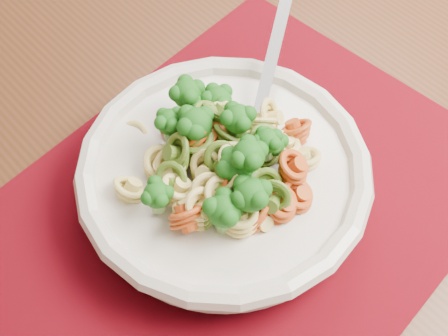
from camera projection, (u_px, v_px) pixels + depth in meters
name	position (u px, v px, depth m)	size (l,w,h in m)	color
dining_table	(213.00, 144.00, 0.70)	(1.78, 1.44, 0.76)	#4D2615
placemat	(239.00, 207.00, 0.55)	(0.44, 0.34, 0.00)	#5A0311
pasta_bowl	(224.00, 175.00, 0.53)	(0.25, 0.25, 0.05)	beige
pasta_broccoli_heap	(224.00, 164.00, 0.52)	(0.21, 0.21, 0.06)	#ECD674
fork	(254.00, 134.00, 0.54)	(0.19, 0.02, 0.01)	silver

